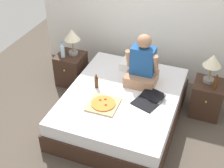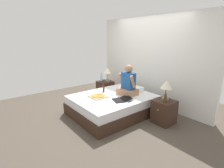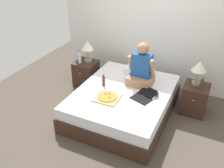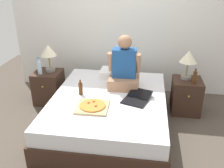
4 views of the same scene
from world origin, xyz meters
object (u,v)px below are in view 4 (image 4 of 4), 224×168
at_px(bed, 109,112).
at_px(pizza_box, 93,106).
at_px(lamp_on_left_nightstand, 48,52).
at_px(beer_bottle, 195,77).
at_px(lamp_on_right_nightstand, 188,59).
at_px(nightstand_left, 49,87).
at_px(beer_bottle_on_bed, 81,88).
at_px(person_seated, 124,69).
at_px(laptop, 136,99).
at_px(water_bottle, 39,67).
at_px(nightstand_right, 186,96).

relative_size(bed, pizza_box, 4.88).
relative_size(lamp_on_left_nightstand, beer_bottle, 1.96).
bearing_deg(beer_bottle, lamp_on_left_nightstand, 176.26).
relative_size(lamp_on_left_nightstand, lamp_on_right_nightstand, 1.00).
xyz_separation_m(nightstand_left, beer_bottle, (2.34, -0.10, 0.37)).
distance_m(lamp_on_right_nightstand, beer_bottle, 0.29).
height_order(lamp_on_right_nightstand, beer_bottle_on_bed, lamp_on_right_nightstand).
distance_m(bed, person_seated, 0.67).
relative_size(nightstand_left, beer_bottle, 2.36).
relative_size(bed, lamp_on_right_nightstand, 4.42).
bearing_deg(laptop, lamp_on_right_nightstand, 44.51).
bearing_deg(pizza_box, water_bottle, 141.33).
xyz_separation_m(beer_bottle, beer_bottle_on_bed, (-1.60, -0.49, -0.07)).
height_order(lamp_on_right_nightstand, laptop, lamp_on_right_nightstand).
distance_m(bed, beer_bottle_on_bed, 0.52).
bearing_deg(bed, lamp_on_right_nightstand, 30.56).
height_order(beer_bottle, pizza_box, beer_bottle).
distance_m(lamp_on_right_nightstand, pizza_box, 1.64).
bearing_deg(lamp_on_left_nightstand, lamp_on_right_nightstand, 0.00).
relative_size(nightstand_right, pizza_box, 1.33).
bearing_deg(nightstand_right, nightstand_left, 180.00).
bearing_deg(water_bottle, lamp_on_left_nightstand, 49.40).
relative_size(nightstand_right, beer_bottle_on_bed, 2.47).
relative_size(bed, beer_bottle, 8.66).
xyz_separation_m(bed, nightstand_right, (1.13, 0.60, 0.03)).
xyz_separation_m(nightstand_right, pizza_box, (-1.29, -0.94, 0.23)).
xyz_separation_m(water_bottle, person_seated, (1.38, -0.15, 0.11)).
distance_m(nightstand_left, laptop, 1.67).
bearing_deg(pizza_box, lamp_on_left_nightstand, 133.55).
distance_m(bed, nightstand_right, 1.28).
bearing_deg(bed, water_bottle, 157.14).
relative_size(lamp_on_right_nightstand, pizza_box, 1.10).
bearing_deg(beer_bottle_on_bed, person_seated, 31.97).
distance_m(water_bottle, person_seated, 1.40).
relative_size(lamp_on_left_nightstand, water_bottle, 1.63).
bearing_deg(lamp_on_right_nightstand, nightstand_right, -59.07).
height_order(water_bottle, beer_bottle, water_bottle).
bearing_deg(person_seated, laptop, -63.40).
distance_m(bed, lamp_on_right_nightstand, 1.43).
bearing_deg(lamp_on_left_nightstand, pizza_box, -46.45).
bearing_deg(beer_bottle, pizza_box, -148.42).
bearing_deg(beer_bottle_on_bed, water_bottle, 148.17).
bearing_deg(beer_bottle, nightstand_right, 125.01).
height_order(water_bottle, beer_bottle_on_bed, water_bottle).
xyz_separation_m(water_bottle, beer_bottle_on_bed, (0.81, -0.50, -0.08)).
height_order(nightstand_left, lamp_on_right_nightstand, lamp_on_right_nightstand).
relative_size(nightstand_left, water_bottle, 1.97).
bearing_deg(beer_bottle_on_bed, nightstand_right, 21.19).
xyz_separation_m(beer_bottle, laptop, (-0.82, -0.56, -0.14)).
bearing_deg(lamp_on_right_nightstand, water_bottle, -176.54).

